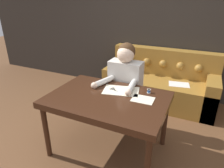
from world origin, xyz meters
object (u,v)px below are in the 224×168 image
dining_table (108,103)px  couch (160,84)px  person (125,86)px  thread_spool (149,91)px  scissors (114,90)px

dining_table → couch: couch is taller
couch → person: bearing=-106.6°
dining_table → thread_spool: bearing=37.4°
thread_spool → couch: bearing=95.2°
couch → person: person is taller
dining_table → scissors: size_ratio=6.18×
thread_spool → dining_table: bearing=-142.6°
couch → thread_spool: 1.30m
scissors → couch: bearing=78.5°
couch → thread_spool: couch is taller
couch → dining_table: bearing=-100.1°
person → scissors: (0.01, -0.37, 0.10)m
couch → thread_spool: size_ratio=40.71×
dining_table → scissors: (-0.00, 0.19, 0.08)m
couch → scissors: bearing=-101.5°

